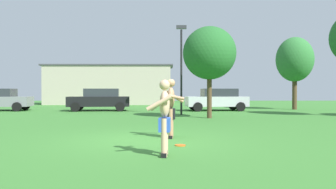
{
  "coord_description": "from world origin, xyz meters",
  "views": [
    {
      "loc": [
        0.57,
        -9.28,
        1.38
      ],
      "look_at": [
        0.62,
        0.46,
        1.29
      ],
      "focal_mm": 35.04,
      "sensor_mm": 36.0,
      "label": 1
    }
  ],
  "objects_px": {
    "frisbee": "(180,145)",
    "car_black_mid_lot": "(100,99)",
    "car_silver_far_end": "(217,99)",
    "lamp_post": "(181,59)",
    "tree_right_field": "(209,53)",
    "tree_behind_players": "(295,60)",
    "player_in_blue": "(164,116)",
    "player_near": "(171,106)"
  },
  "relations": [
    {
      "from": "car_black_mid_lot",
      "to": "frisbee",
      "type": "bearing_deg",
      "value": -71.35
    },
    {
      "from": "car_silver_far_end",
      "to": "tree_right_field",
      "type": "distance_m",
      "value": 7.16
    },
    {
      "from": "player_near",
      "to": "lamp_post",
      "type": "height_order",
      "value": "lamp_post"
    },
    {
      "from": "car_black_mid_lot",
      "to": "player_near",
      "type": "bearing_deg",
      "value": -70.29
    },
    {
      "from": "tree_right_field",
      "to": "tree_behind_players",
      "type": "height_order",
      "value": "tree_behind_players"
    },
    {
      "from": "player_in_blue",
      "to": "tree_right_field",
      "type": "height_order",
      "value": "tree_right_field"
    },
    {
      "from": "tree_right_field",
      "to": "car_black_mid_lot",
      "type": "bearing_deg",
      "value": 137.18
    },
    {
      "from": "car_black_mid_lot",
      "to": "car_silver_far_end",
      "type": "relative_size",
      "value": 1.01
    },
    {
      "from": "player_in_blue",
      "to": "car_silver_far_end",
      "type": "bearing_deg",
      "value": 77.32
    },
    {
      "from": "player_in_blue",
      "to": "car_silver_far_end",
      "type": "distance_m",
      "value": 16.82
    },
    {
      "from": "player_in_blue",
      "to": "tree_behind_players",
      "type": "distance_m",
      "value": 20.73
    },
    {
      "from": "player_near",
      "to": "car_silver_far_end",
      "type": "xyz_separation_m",
      "value": [
        3.5,
        13.71,
        -0.11
      ]
    },
    {
      "from": "tree_right_field",
      "to": "tree_behind_players",
      "type": "xyz_separation_m",
      "value": [
        7.61,
        8.11,
        0.46
      ]
    },
    {
      "from": "tree_behind_players",
      "to": "car_black_mid_lot",
      "type": "bearing_deg",
      "value": -173.52
    },
    {
      "from": "car_black_mid_lot",
      "to": "lamp_post",
      "type": "bearing_deg",
      "value": -34.96
    },
    {
      "from": "player_near",
      "to": "tree_behind_players",
      "type": "bearing_deg",
      "value": 57.59
    },
    {
      "from": "tree_behind_players",
      "to": "player_near",
      "type": "bearing_deg",
      "value": -122.41
    },
    {
      "from": "car_silver_far_end",
      "to": "tree_behind_players",
      "type": "xyz_separation_m",
      "value": [
        6.2,
        1.56,
        2.98
      ]
    },
    {
      "from": "lamp_post",
      "to": "tree_right_field",
      "type": "height_order",
      "value": "lamp_post"
    },
    {
      "from": "frisbee",
      "to": "tree_behind_players",
      "type": "bearing_deg",
      "value": 60.41
    },
    {
      "from": "player_in_blue",
      "to": "frisbee",
      "type": "distance_m",
      "value": 1.57
    },
    {
      "from": "player_in_blue",
      "to": "tree_right_field",
      "type": "distance_m",
      "value": 10.43
    },
    {
      "from": "frisbee",
      "to": "car_black_mid_lot",
      "type": "height_order",
      "value": "car_black_mid_lot"
    },
    {
      "from": "frisbee",
      "to": "car_black_mid_lot",
      "type": "bearing_deg",
      "value": 108.65
    },
    {
      "from": "tree_right_field",
      "to": "tree_behind_players",
      "type": "bearing_deg",
      "value": 46.82
    },
    {
      "from": "car_silver_far_end",
      "to": "tree_right_field",
      "type": "xyz_separation_m",
      "value": [
        -1.41,
        -6.55,
        2.53
      ]
    },
    {
      "from": "tree_behind_players",
      "to": "tree_right_field",
      "type": "bearing_deg",
      "value": -133.18
    },
    {
      "from": "car_silver_far_end",
      "to": "lamp_post",
      "type": "xyz_separation_m",
      "value": [
        -2.75,
        -4.03,
        2.46
      ]
    },
    {
      "from": "player_in_blue",
      "to": "tree_behind_players",
      "type": "height_order",
      "value": "tree_behind_players"
    },
    {
      "from": "car_silver_far_end",
      "to": "tree_behind_players",
      "type": "height_order",
      "value": "tree_behind_players"
    },
    {
      "from": "car_black_mid_lot",
      "to": "tree_right_field",
      "type": "height_order",
      "value": "tree_right_field"
    },
    {
      "from": "frisbee",
      "to": "lamp_post",
      "type": "xyz_separation_m",
      "value": [
        0.55,
        11.12,
        3.27
      ]
    },
    {
      "from": "player_near",
      "to": "tree_behind_players",
      "type": "xyz_separation_m",
      "value": [
        9.7,
        15.28,
        2.87
      ]
    },
    {
      "from": "frisbee",
      "to": "tree_behind_players",
      "type": "relative_size",
      "value": 0.05
    },
    {
      "from": "player_in_blue",
      "to": "frisbee",
      "type": "xyz_separation_m",
      "value": [
        0.4,
        1.26,
        -0.85
      ]
    },
    {
      "from": "player_in_blue",
      "to": "tree_right_field",
      "type": "xyz_separation_m",
      "value": [
        2.28,
        9.86,
        2.49
      ]
    },
    {
      "from": "player_in_blue",
      "to": "lamp_post",
      "type": "xyz_separation_m",
      "value": [
        0.95,
        12.38,
        2.42
      ]
    },
    {
      "from": "player_in_blue",
      "to": "tree_behind_players",
      "type": "xyz_separation_m",
      "value": [
        9.89,
        17.97,
        2.95
      ]
    },
    {
      "from": "frisbee",
      "to": "lamp_post",
      "type": "bearing_deg",
      "value": 87.17
    },
    {
      "from": "frisbee",
      "to": "car_silver_far_end",
      "type": "xyz_separation_m",
      "value": [
        3.3,
        15.15,
        0.81
      ]
    },
    {
      "from": "frisbee",
      "to": "tree_right_field",
      "type": "relative_size",
      "value": 0.06
    },
    {
      "from": "player_in_blue",
      "to": "car_black_mid_lot",
      "type": "xyz_separation_m",
      "value": [
        -4.69,
        16.32,
        -0.04
      ]
    }
  ]
}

